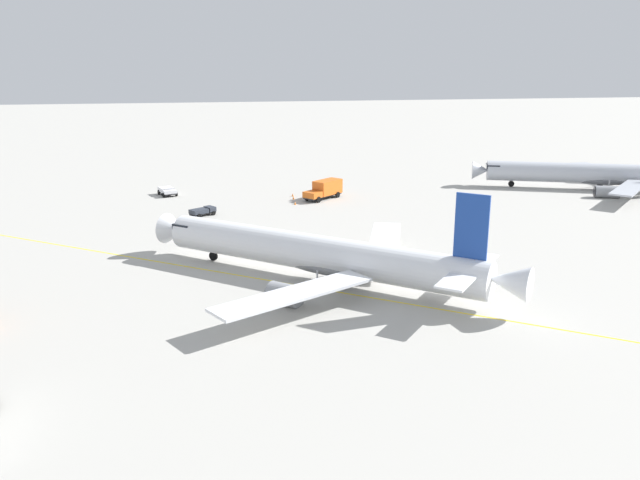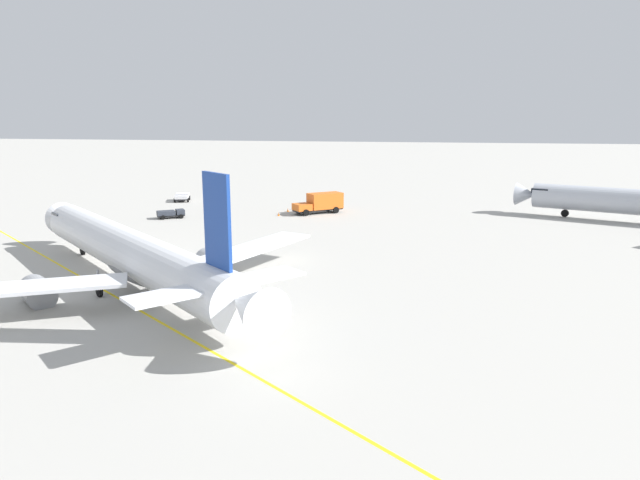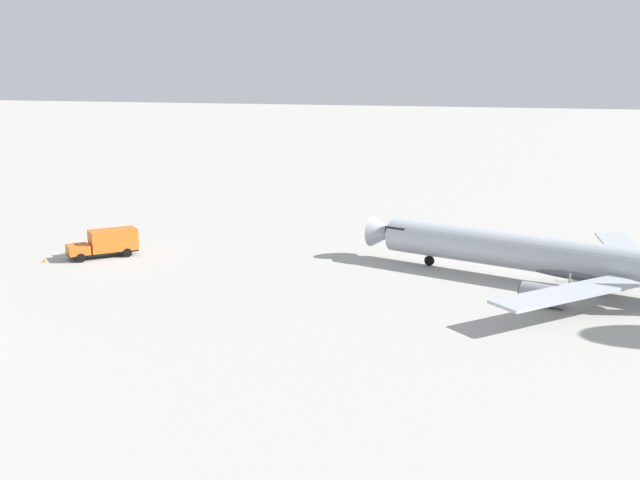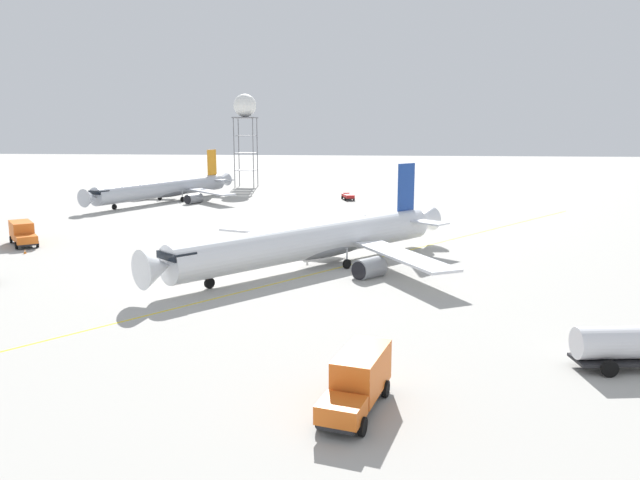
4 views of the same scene
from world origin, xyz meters
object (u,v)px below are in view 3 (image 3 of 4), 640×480
Objects in this scene: airliner_secondary at (567,260)px; safety_cone_far at (78,246)px; catering_truck_truck_extra at (107,242)px; safety_cone_near at (44,260)px; safety_cone_mid at (66,251)px.

safety_cone_far is (4.36, 55.74, -2.50)m from airliner_secondary.
safety_cone_far is at bearing -67.55° from catering_truck_truck_extra.
safety_cone_far is at bearing -4.83° from safety_cone_near.
catering_truck_truck_extra reaches higher than safety_cone_far.
airliner_secondary is 55.97m from safety_cone_far.
airliner_secondary reaches higher than safety_cone_mid.
airliner_secondary is at bearing -92.02° from safety_cone_mid.
airliner_secondary is 77.41× the size of safety_cone_mid.
catering_truck_truck_extra is 13.84× the size of safety_cone_near.
airliner_secondary is at bearing 138.12° from catering_truck_truck_extra.
airliner_secondary is at bearing -94.47° from safety_cone_far.
safety_cone_near is (-2.21, 56.30, -2.50)m from airliner_secondary.
airliner_secondary is 77.41× the size of safety_cone_near.
catering_truck_truck_extra reaches higher than safety_cone_near.
safety_cone_near is (-3.85, 5.77, -1.39)m from catering_truck_truck_extra.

